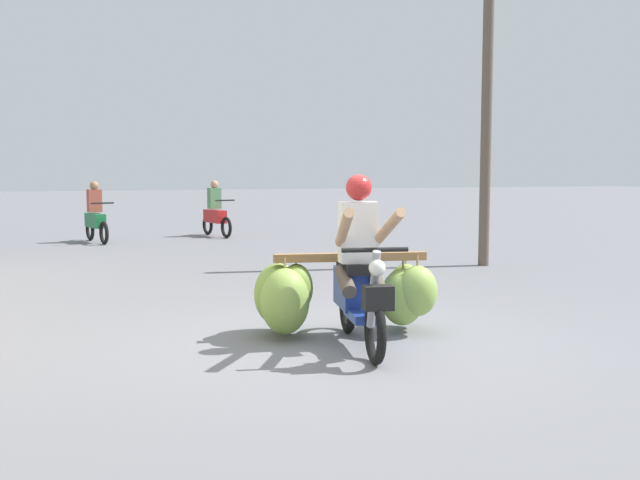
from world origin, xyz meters
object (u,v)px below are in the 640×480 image
object	(u,v)px
motorbike_main_loaded	(344,290)
utility_pole	(487,112)
motorbike_distant_ahead_left	(215,214)
motorbike_distant_ahead_right	(95,218)

from	to	relation	value
motorbike_main_loaded	utility_pole	bearing A→B (deg)	42.97
utility_pole	motorbike_distant_ahead_left	bearing A→B (deg)	112.23
utility_pole	motorbike_distant_ahead_right	bearing A→B (deg)	131.15
motorbike_distant_ahead_left	motorbike_distant_ahead_right	xyz separation A→B (m)	(-2.92, -0.54, 0.00)
motorbike_distant_ahead_left	motorbike_distant_ahead_right	bearing A→B (deg)	-169.42
motorbike_main_loaded	utility_pole	xyz separation A→B (m)	(4.38, 4.08, 2.14)
motorbike_distant_ahead_right	utility_pole	distance (m)	9.19
motorbike_distant_ahead_left	utility_pole	distance (m)	8.14
motorbike_distant_ahead_left	utility_pole	bearing A→B (deg)	-67.77
motorbike_main_loaded	motorbike_distant_ahead_left	world-z (taller)	motorbike_main_loaded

